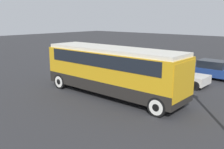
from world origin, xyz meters
TOP-DOWN VIEW (x-y plane):
  - ground_plane at (0.00, 0.00)m, footprint 120.00×120.00m
  - tour_bus at (0.10, 0.00)m, footprint 9.69×2.59m
  - parked_car_near at (3.20, 9.01)m, footprint 4.02×1.85m
  - parked_car_mid at (1.73, 5.53)m, footprint 4.41×1.91m

SIDE VIEW (x-z plane):
  - ground_plane at x=0.00m, z-range 0.00..0.00m
  - parked_car_mid at x=1.73m, z-range -0.01..1.44m
  - parked_car_near at x=3.20m, z-range -0.01..1.49m
  - tour_bus at x=0.10m, z-range 0.31..3.41m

